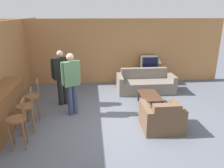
{
  "coord_description": "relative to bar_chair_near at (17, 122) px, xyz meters",
  "views": [
    {
      "loc": [
        -0.68,
        -5.13,
        2.86
      ],
      "look_at": [
        -0.13,
        0.87,
        0.85
      ],
      "focal_mm": 35.0,
      "sensor_mm": 36.0,
      "label": 1
    }
  ],
  "objects": [
    {
      "name": "wall_left",
      "position": [
        -0.95,
        2.13,
        0.7
      ],
      "size": [
        0.08,
        8.68,
        2.6
      ],
      "color": "#B27A47",
      "rests_on": "ground_plane"
    },
    {
      "name": "bar_chair_far",
      "position": [
        -0.0,
        1.33,
        0.0
      ],
      "size": [
        0.47,
        0.47,
        1.11
      ],
      "color": "brown",
      "rests_on": "ground_plane"
    },
    {
      "name": "couch_far",
      "position": [
        3.58,
        3.22,
        -0.3
      ],
      "size": [
        2.07,
        0.95,
        0.82
      ],
      "color": "#70665B",
      "rests_on": "ground_plane"
    },
    {
      "name": "bar_chair_mid",
      "position": [
        -0.0,
        0.67,
        0.0
      ],
      "size": [
        0.49,
        0.49,
        1.11
      ],
      "color": "brown",
      "rests_on": "ground_plane"
    },
    {
      "name": "wall_back",
      "position": [
        2.32,
        4.47,
        0.7
      ],
      "size": [
        9.4,
        0.08,
        2.6
      ],
      "color": "#B27A47",
      "rests_on": "ground_plane"
    },
    {
      "name": "ground_plane",
      "position": [
        2.32,
        0.79,
        -0.6
      ],
      "size": [
        24.0,
        24.0,
        0.0
      ],
      "primitive_type": "plane",
      "color": "#565B66"
    },
    {
      "name": "tv_unit",
      "position": [
        3.91,
        4.14,
        -0.29
      ],
      "size": [
        1.1,
        0.5,
        0.61
      ],
      "color": "#2D2319",
      "rests_on": "ground_plane"
    },
    {
      "name": "coffee_table",
      "position": [
        3.39,
        1.86,
        -0.26
      ],
      "size": [
        0.58,
        1.05,
        0.39
      ],
      "color": "#472D1E",
      "rests_on": "ground_plane"
    },
    {
      "name": "table_lamp",
      "position": [
        4.33,
        4.14,
        0.34
      ],
      "size": [
        0.23,
        0.23,
        0.44
      ],
      "color": "brown",
      "rests_on": "tv_unit"
    },
    {
      "name": "tv",
      "position": [
        3.91,
        4.13,
        0.29
      ],
      "size": [
        0.66,
        0.43,
        0.55
      ],
      "color": "#4C4C4C",
      "rests_on": "tv_unit"
    },
    {
      "name": "person_by_window",
      "position": [
        0.67,
        2.3,
        0.39
      ],
      "size": [
        0.57,
        0.35,
        1.74
      ],
      "color": "black",
      "rests_on": "ground_plane"
    },
    {
      "name": "bar_chair_near",
      "position": [
        0.0,
        0.0,
        0.0
      ],
      "size": [
        0.45,
        0.45,
        1.11
      ],
      "color": "brown",
      "rests_on": "ground_plane"
    },
    {
      "name": "bar_counter",
      "position": [
        -0.61,
        0.66,
        -0.07
      ],
      "size": [
        0.55,
        2.58,
        1.05
      ],
      "color": "brown",
      "rests_on": "ground_plane"
    },
    {
      "name": "person_by_counter",
      "position": [
        1.04,
        1.53,
        0.42
      ],
      "size": [
        0.5,
        0.36,
        1.79
      ],
      "color": "#384260",
      "rests_on": "ground_plane"
    },
    {
      "name": "armchair_near",
      "position": [
        3.34,
        0.46,
        -0.3
      ],
      "size": [
        0.97,
        0.9,
        0.8
      ],
      "color": "brown",
      "rests_on": "ground_plane"
    }
  ]
}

